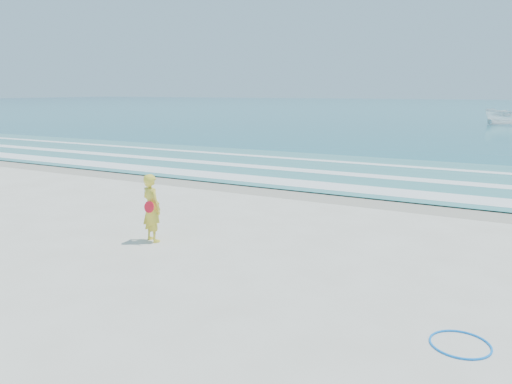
% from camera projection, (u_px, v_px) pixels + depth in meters
% --- Properties ---
extents(ground, '(400.00, 400.00, 0.00)m').
position_uv_depth(ground, '(152.00, 284.00, 9.10)').
color(ground, silver).
rests_on(ground, ground).
extents(wet_sand, '(400.00, 2.40, 0.00)m').
position_uv_depth(wet_sand, '(327.00, 195.00, 16.84)').
color(wet_sand, '#B2A893').
rests_on(wet_sand, ground).
extents(ocean, '(400.00, 190.00, 0.04)m').
position_uv_depth(ocean, '(497.00, 108.00, 99.48)').
color(ocean, '#19727F').
rests_on(ocean, ground).
extents(shallow, '(400.00, 10.00, 0.01)m').
position_uv_depth(shallow, '(369.00, 173.00, 21.14)').
color(shallow, '#59B7AD').
rests_on(shallow, ocean).
extents(foam_near, '(400.00, 1.40, 0.01)m').
position_uv_depth(foam_near, '(340.00, 187.00, 17.95)').
color(foam_near, white).
rests_on(foam_near, shallow).
extents(foam_mid, '(400.00, 0.90, 0.01)m').
position_uv_depth(foam_mid, '(363.00, 175.00, 20.45)').
color(foam_mid, white).
rests_on(foam_mid, shallow).
extents(foam_far, '(400.00, 0.60, 0.01)m').
position_uv_depth(foam_far, '(384.00, 165.00, 23.29)').
color(foam_far, white).
rests_on(foam_far, shallow).
extents(hoop, '(1.07, 1.07, 0.03)m').
position_uv_depth(hoop, '(460.00, 344.00, 6.92)').
color(hoop, '#0D7CF0').
rests_on(hoop, ground).
extents(boat, '(4.96, 2.79, 1.81)m').
position_uv_depth(boat, '(510.00, 116.00, 49.20)').
color(boat, white).
rests_on(boat, ocean).
extents(woman, '(0.67, 0.55, 1.59)m').
position_uv_depth(woman, '(152.00, 208.00, 11.55)').
color(woman, yellow).
rests_on(woman, ground).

